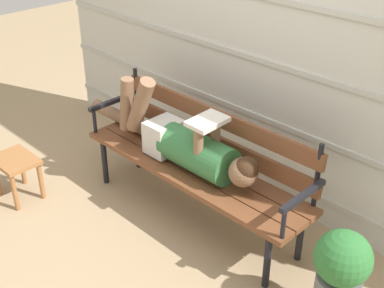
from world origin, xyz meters
The scene contains 6 objects.
ground_plane centered at (0.00, 0.00, 0.00)m, with size 12.00×12.00×0.00m, color tan.
house_siding centered at (0.00, 0.81, 1.28)m, with size 4.29×0.08×2.56m.
park_bench centered at (0.00, 0.26, 0.47)m, with size 1.82×0.45×0.85m.
reclining_person centered at (-0.08, 0.19, 0.58)m, with size 1.73×0.26×0.56m.
footstool centered at (-1.11, -0.56, 0.26)m, with size 0.35×0.27×0.34m.
potted_plant centered at (1.23, 0.08, 0.34)m, with size 0.31×0.31×0.61m.
Camera 1 is at (2.10, -1.92, 2.30)m, focal length 47.81 mm.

